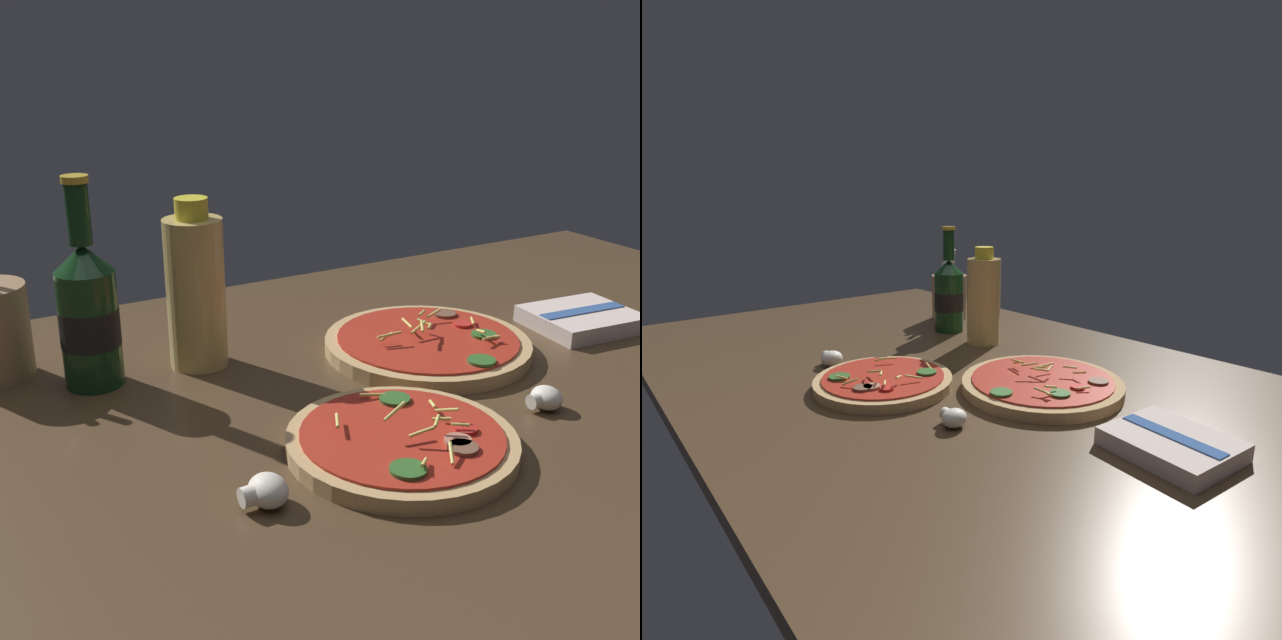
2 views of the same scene
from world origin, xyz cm
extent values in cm
cube|color=#4C3823|center=(0.00, 0.00, 1.25)|extent=(160.00, 90.00, 2.50)
cylinder|color=tan|center=(-4.64, -13.86, 3.37)|extent=(23.60, 23.60, 1.73)
cylinder|color=#B22D1E|center=(-4.64, -13.86, 4.38)|extent=(20.77, 20.77, 0.30)
cylinder|color=#336628|center=(-8.42, -20.18, 4.73)|extent=(3.54, 3.54, 0.40)
cylinder|color=red|center=(1.24, -16.74, 4.73)|extent=(2.32, 2.32, 0.40)
cylinder|color=#B7755B|center=(-0.97, -18.17, 4.73)|extent=(2.76, 2.76, 0.40)
cylinder|color=brown|center=(-1.46, -19.54, 4.73)|extent=(3.05, 3.05, 0.40)
cylinder|color=#336628|center=(-0.97, -7.40, 4.73)|extent=(3.40, 3.40, 0.40)
cylinder|color=#EADB6B|center=(-4.41, -16.81, 5.99)|extent=(2.50, 1.40, 1.20)
cylinder|color=#EADB6B|center=(-1.49, -16.16, 6.34)|extent=(1.74, 1.39, 0.48)
cylinder|color=#EADB6B|center=(0.52, -16.68, 5.41)|extent=(1.73, 1.33, 0.40)
cylinder|color=#EADB6B|center=(-6.86, -20.50, 5.18)|extent=(1.74, 1.62, 0.71)
cylinder|color=#EADB6B|center=(-5.55, -13.76, 7.15)|extent=(2.99, 0.95, 1.38)
cylinder|color=#EADB6B|center=(0.75, -14.23, 5.92)|extent=(1.82, 2.13, 0.91)
cylinder|color=#EADB6B|center=(1.01, -11.49, 5.38)|extent=(1.67, 2.70, 0.98)
cylinder|color=#EADB6B|center=(-3.74, -20.57, 5.30)|extent=(1.69, 2.43, 1.20)
cylinder|color=#EADB6B|center=(-2.45, -16.62, 6.55)|extent=(1.69, 1.56, 0.63)
cylinder|color=#EADB6B|center=(-9.83, -9.89, 5.52)|extent=(1.80, 2.84, 0.47)
cylinder|color=#EADB6B|center=(-2.71, -5.69, 4.95)|extent=(2.97, 1.17, 0.70)
cylinder|color=tan|center=(13.61, 5.94, 3.41)|extent=(27.01, 27.01, 1.83)
cylinder|color=#B22D1E|center=(13.61, 5.94, 4.48)|extent=(23.77, 23.77, 0.30)
cylinder|color=#336628|center=(20.24, 2.55, 4.83)|extent=(3.24, 3.24, 0.40)
cylinder|color=#336628|center=(14.18, -4.09, 4.83)|extent=(3.48, 3.48, 0.40)
cylinder|color=brown|center=(20.85, 11.54, 4.83)|extent=(3.30, 3.30, 0.40)
cylinder|color=red|center=(20.30, 6.90, 4.83)|extent=(2.34, 2.34, 0.40)
cylinder|color=#EADB6B|center=(12.15, 8.55, 6.01)|extent=(1.02, 3.07, 0.50)
cylinder|color=#EADB6B|center=(14.02, 7.31, 6.17)|extent=(1.07, 2.22, 0.66)
cylinder|color=#EADB6B|center=(13.65, 5.66, 6.19)|extent=(2.04, 2.04, 0.61)
cylinder|color=#EADB6B|center=(12.45, 6.40, 6.06)|extent=(3.10, 1.26, 1.16)
cylinder|color=#EADB6B|center=(15.87, 10.32, 6.20)|extent=(2.13, 1.71, 0.47)
cylinder|color=#EADB6B|center=(17.93, 10.27, 5.81)|extent=(2.51, 0.50, 1.06)
cylinder|color=#EADB6B|center=(19.62, 0.32, 5.46)|extent=(1.84, 0.86, 0.38)
cylinder|color=#EADB6B|center=(21.70, 6.53, 5.20)|extent=(1.39, 1.98, 0.52)
cylinder|color=#EADB6B|center=(7.59, 6.09, 6.06)|extent=(3.39, 0.95, 0.66)
cylinder|color=#EADB6B|center=(19.06, 1.73, 5.78)|extent=(0.89, 2.28, 0.87)
cylinder|color=#EADB6B|center=(11.75, 4.76, 6.84)|extent=(1.85, 2.55, 0.68)
cylinder|color=#EADB6B|center=(19.09, 0.46, 5.48)|extent=(3.10, 1.04, 0.73)
cylinder|color=#EADB6B|center=(7.37, 6.50, 5.66)|extent=(2.05, 0.54, 0.99)
cylinder|color=#143819|center=(-27.00, 17.97, 9.55)|extent=(6.98, 6.98, 14.10)
cone|color=#143819|center=(-27.00, 17.97, 18.19)|extent=(6.98, 6.98, 3.16)
cylinder|color=#143819|center=(-27.00, 17.97, 23.28)|extent=(2.65, 2.65, 7.03)
cylinder|color=gold|center=(-27.00, 17.97, 27.20)|extent=(3.05, 3.05, 0.80)
cylinder|color=black|center=(-27.00, 17.97, 9.83)|extent=(7.05, 7.05, 4.51)
cylinder|color=#D6B766|center=(-13.84, 17.37, 11.91)|extent=(7.32, 7.32, 18.81)
cylinder|color=yellow|center=(-13.84, 17.37, 22.59)|extent=(4.03, 4.03, 2.57)
cylinder|color=white|center=(-22.35, -15.82, 3.98)|extent=(1.91, 1.91, 1.91)
ellipsoid|color=silver|center=(-20.65, -15.82, 3.98)|extent=(3.60, 4.24, 2.97)
cylinder|color=white|center=(13.53, -14.15, 3.84)|extent=(1.72, 1.72, 1.72)
ellipsoid|color=silver|center=(15.06, -14.15, 3.84)|extent=(3.25, 3.82, 2.68)
cylinder|color=#9E7A56|center=(-36.98, 25.92, 8.36)|extent=(9.30, 9.30, 11.73)
cylinder|color=#BCBCC1|center=(-36.59, 24.92, 12.54)|extent=(3.63, 2.37, 10.71)
cylinder|color=#BCBCC1|center=(-37.04, 26.51, 14.16)|extent=(3.45, 1.51, 13.95)
cylinder|color=#BCBCC1|center=(-38.68, 26.02, 12.82)|extent=(1.36, 2.77, 11.31)
cube|color=beige|center=(38.42, 2.42, 3.70)|extent=(15.44, 13.69, 2.40)
cube|color=#335693|center=(38.42, 2.42, 4.98)|extent=(13.75, 3.53, 0.16)
camera|label=1|loc=(-47.63, -71.80, 43.03)|focal=45.00mm
camera|label=2|loc=(65.94, -54.76, 34.07)|focal=28.00mm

